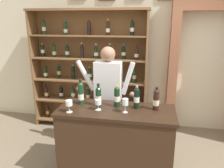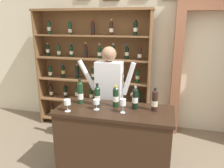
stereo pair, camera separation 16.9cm
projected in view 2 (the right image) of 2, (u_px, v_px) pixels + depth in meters
The scene contains 13 objects.
back_wall at pixel (142, 37), 4.20m from camera, with size 12.00×0.19×3.51m.
wine_shelf at pixel (93, 68), 4.22m from camera, with size 2.23×0.37×2.26m.
archway_doorway at pixel (212, 57), 3.87m from camera, with size 1.33×0.45×2.54m.
tasting_counter at pixel (114, 144), 2.89m from camera, with size 1.47×0.62×0.98m.
shopkeeper at pixel (109, 89), 3.35m from camera, with size 0.92×0.22×1.69m.
tasting_bottle_rosso at pixel (80, 92), 2.92m from camera, with size 0.08×0.08×0.34m.
tasting_bottle_prosecco at pixel (97, 95), 2.85m from camera, with size 0.07×0.07×0.30m.
tasting_bottle_bianco at pixel (116, 96), 2.81m from camera, with size 0.08×0.08×0.29m.
tasting_bottle_brunello at pixel (135, 98), 2.74m from camera, with size 0.07×0.07×0.30m.
tasting_bottle_grappa at pixel (155, 100), 2.68m from camera, with size 0.07×0.07×0.29m.
wine_glass_center at pixel (123, 103), 2.62m from camera, with size 0.07×0.07×0.18m.
wine_glass_left at pixel (96, 102), 2.72m from camera, with size 0.08×0.08×0.13m.
wine_glass_right at pixel (67, 103), 2.67m from camera, with size 0.08×0.08×0.15m.
Camera 2 is at (0.49, -2.49, 2.04)m, focal length 35.36 mm.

